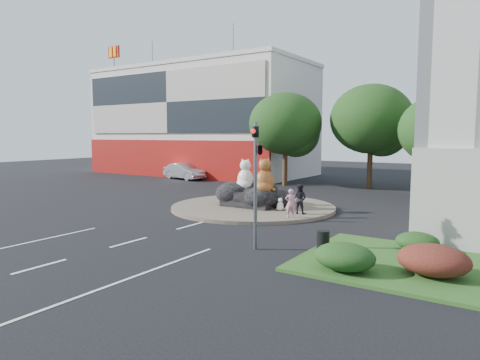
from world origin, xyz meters
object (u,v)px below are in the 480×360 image
Objects in this scene: kitten_white at (280,204)px; litter_bin at (323,241)px; kitten_calico at (224,198)px; cat_white at (245,174)px; pedestrian_dark at (300,199)px; parked_car at (184,171)px; pedestrian_pink at (290,203)px; cat_tabby at (265,175)px.

litter_bin is (5.26, -6.48, -0.07)m from kitten_white.
litter_bin is (8.96, -6.17, -0.18)m from kitten_calico.
kitten_white is (2.81, -0.68, -1.51)m from cat_white.
pedestrian_dark is at bearing 122.29° from litter_bin.
litter_bin is (3.91, -6.19, -0.52)m from pedestrian_dark.
litter_bin is at bearing -117.82° from parked_car.
litter_bin is at bearing -30.28° from kitten_calico.
kitten_white is at bearing 129.06° from litter_bin.
pedestrian_dark is 22.29m from parked_car.
kitten_white is 8.35m from litter_bin.
kitten_white is 2.13m from pedestrian_pink.
parked_car is at bearing -71.93° from pedestrian_pink.
pedestrian_pink reaches higher than parked_car.
kitten_calico is at bearing 145.44° from litter_bin.
cat_white is 4.91m from pedestrian_pink.
cat_white is 1.31× the size of pedestrian_pink.
pedestrian_pink is at bearing -31.58° from cat_white.
pedestrian_dark is (1.35, -0.29, 0.45)m from kitten_white.
cat_white is 1.93m from kitten_calico.
pedestrian_dark is 2.15× the size of litter_bin.
kitten_white is 0.46× the size of pedestrian_dark.
pedestrian_dark reaches higher than kitten_calico.
pedestrian_dark is (5.04, 0.02, 0.34)m from kitten_calico.
cat_white is 0.40× the size of parked_car.
pedestrian_pink is at bearing -100.07° from kitten_white.
parked_car is 29.10m from litter_bin.
kitten_calico is 5.06m from pedestrian_dark.
parked_car reaches higher than kitten_white.
cat_tabby is at bearing -114.58° from parked_car.
pedestrian_pink is (4.22, -2.23, -1.14)m from cat_white.
cat_tabby is at bearing 120.15° from kitten_white.
cat_tabby is 2.80× the size of kitten_white.
litter_bin is at bearing -45.35° from cat_white.
cat_tabby is at bearing -70.16° from pedestrian_pink.
parked_car is 6.47× the size of litter_bin.
kitten_white is 0.98× the size of litter_bin.
kitten_white is 21.00m from parked_car.
kitten_white is (1.12, -0.14, -1.58)m from cat_tabby.
parked_car is (-14.54, 11.16, -1.27)m from cat_white.
litter_bin is at bearing -70.74° from cat_tabby.
parked_car is (-18.76, 13.39, -0.13)m from pedestrian_pink.
parked_car is (-17.34, 11.84, 0.24)m from kitten_white.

